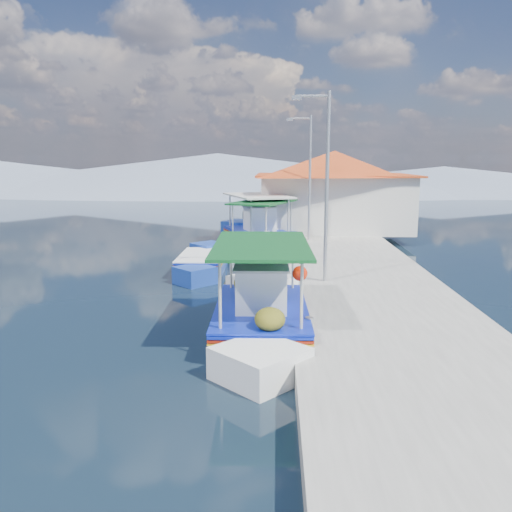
{
  "coord_description": "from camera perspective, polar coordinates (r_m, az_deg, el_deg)",
  "views": [
    {
      "loc": [
        3.03,
        -14.78,
        4.43
      ],
      "look_at": [
        2.34,
        2.08,
        1.3
      ],
      "focal_mm": 36.69,
      "sensor_mm": 36.0,
      "label": 1
    }
  ],
  "objects": [
    {
      "name": "ground",
      "position": [
        15.72,
        -8.93,
        -5.99
      ],
      "size": [
        160.0,
        160.0,
        0.0
      ],
      "primitive_type": "plane",
      "color": "black",
      "rests_on": "ground"
    },
    {
      "name": "caique_blue_hull",
      "position": [
        21.04,
        -5.81,
        -0.91
      ],
      "size": [
        1.79,
        5.93,
        1.05
      ],
      "rotation": [
        0.0,
        0.0,
        -0.01
      ],
      "color": "#193A98",
      "rests_on": "ground"
    },
    {
      "name": "mountain_ridge",
      "position": [
        70.91,
        5.23,
        8.54
      ],
      "size": [
        171.4,
        96.0,
        5.5
      ],
      "color": "gray",
      "rests_on": "ground"
    },
    {
      "name": "main_caique",
      "position": [
        13.53,
        0.61,
        -6.36
      ],
      "size": [
        2.45,
        7.96,
        2.62
      ],
      "rotation": [
        0.0,
        0.0,
        -0.02
      ],
      "color": "white",
      "rests_on": "ground"
    },
    {
      "name": "lamp_post_near",
      "position": [
        16.85,
        7.44,
        8.45
      ],
      "size": [
        1.21,
        0.14,
        6.0
      ],
      "color": "#A5A8AD",
      "rests_on": "quay"
    },
    {
      "name": "quay",
      "position": [
        21.39,
        10.0,
        -0.92
      ],
      "size": [
        5.0,
        44.0,
        0.5
      ],
      "primitive_type": "cube",
      "color": "#A9A79F",
      "rests_on": "ground"
    },
    {
      "name": "lamp_post_far",
      "position": [
        25.83,
        5.69,
        9.18
      ],
      "size": [
        1.21,
        0.14,
        6.0
      ],
      "color": "#A5A8AD",
      "rests_on": "quay"
    },
    {
      "name": "harbor_building",
      "position": [
        29.99,
        8.46,
        7.24
      ],
      "size": [
        10.49,
        10.49,
        4.4
      ],
      "color": "silver",
      "rests_on": "quay"
    },
    {
      "name": "bollards",
      "position": [
        20.4,
        4.46,
        -0.2
      ],
      "size": [
        0.2,
        17.2,
        0.3
      ],
      "color": "#A5A8AD",
      "rests_on": "quay"
    },
    {
      "name": "caique_far",
      "position": [
        27.12,
        0.22,
        2.27
      ],
      "size": [
        4.31,
        7.83,
        2.92
      ],
      "rotation": [
        0.0,
        0.0,
        -0.36
      ],
      "color": "#193A98",
      "rests_on": "ground"
    },
    {
      "name": "caique_green_canopy",
      "position": [
        25.6,
        0.69,
        1.46
      ],
      "size": [
        3.8,
        6.75,
        2.71
      ],
      "rotation": [
        0.0,
        0.0,
        0.37
      ],
      "color": "white",
      "rests_on": "ground"
    }
  ]
}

